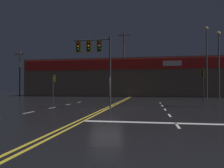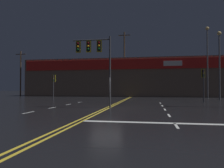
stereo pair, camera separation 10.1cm
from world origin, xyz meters
The scene contains 9 objects.
ground_plane centered at (0.00, 0.00, 0.00)m, with size 200.00×200.00×0.00m, color black.
road_markings centered at (0.81, -1.17, 0.00)m, with size 13.49×60.00×0.01m.
traffic_signal_median centered at (-1.17, 0.67, 4.62)m, with size 3.25×0.36×5.91m.
traffic_signal_corner_northwest centered at (-9.43, 10.78, 2.53)m, with size 0.42×0.36×3.44m.
traffic_signal_corner_northeast centered at (9.48, 9.49, 2.82)m, with size 0.42×0.36×3.83m.
streetlight_far_left centered at (12.96, 15.36, 6.08)m, with size 0.56×0.56×9.53m.
streetlight_far_median centered at (12.54, 20.05, 7.15)m, with size 0.56×0.56×11.52m.
building_backdrop centered at (0.00, 27.83, 3.66)m, with size 42.36×10.23×7.29m.
utility_pole_row centered at (0.49, 23.08, 5.50)m, with size 46.99×0.26×12.03m.
Camera 1 is at (3.32, -16.97, 1.62)m, focal length 35.00 mm.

